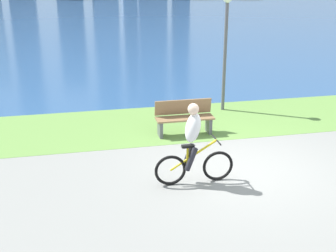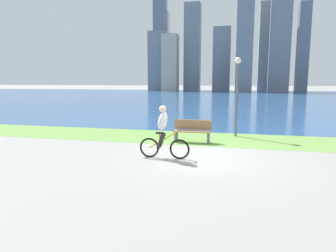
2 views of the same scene
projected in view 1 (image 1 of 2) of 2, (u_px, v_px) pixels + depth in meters
ground_plane at (243, 169)px, 9.43m from camera, size 300.00×300.00×0.00m
grass_strip_bayside at (201, 121)px, 12.39m from camera, size 120.00×3.12×0.01m
bay_water_surface at (106, 10)px, 44.16m from camera, size 300.00×66.08×0.00m
cyclist_lead at (193, 144)px, 8.55m from camera, size 1.63×0.52×1.68m
bench_near_path at (184, 117)px, 11.28m from camera, size 1.50×0.47×0.90m
lamppost_tall at (226, 34)px, 12.59m from camera, size 0.28×0.28×3.44m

